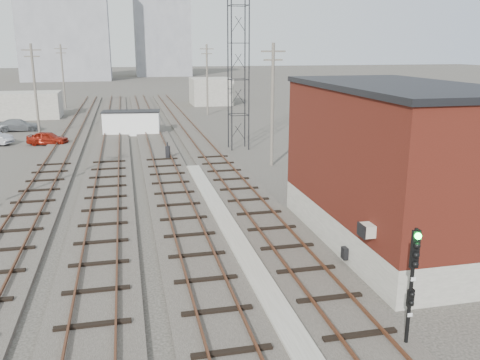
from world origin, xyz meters
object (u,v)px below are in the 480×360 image
object	(u,v)px
car_grey	(19,125)
switch_stand	(168,152)
signal_mast	(412,281)
car_red	(48,138)
site_trailer	(132,122)

from	to	relation	value
car_grey	switch_stand	bearing A→B (deg)	-143.52
signal_mast	car_red	xyz separation A→B (m)	(-14.84, 36.49, -1.59)
signal_mast	switch_stand	size ratio (longest dim) A/B	2.80
car_red	signal_mast	bearing A→B (deg)	-140.80
switch_stand	site_trailer	xyz separation A→B (m)	(-2.52, 13.12, 0.58)
car_red	car_grey	world-z (taller)	car_grey
signal_mast	car_grey	size ratio (longest dim) A/B	0.87
site_trailer	car_grey	xyz separation A→B (m)	(-11.70, 4.79, -0.58)
site_trailer	car_grey	distance (m)	12.65
car_grey	signal_mast	bearing A→B (deg)	-159.37
car_red	car_grey	bearing A→B (deg)	41.52
site_trailer	car_red	bearing A→B (deg)	-145.40
switch_stand	car_grey	xyz separation A→B (m)	(-14.21, 17.90, -0.01)
switch_stand	car_red	bearing A→B (deg)	156.36
switch_stand	site_trailer	distance (m)	13.37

